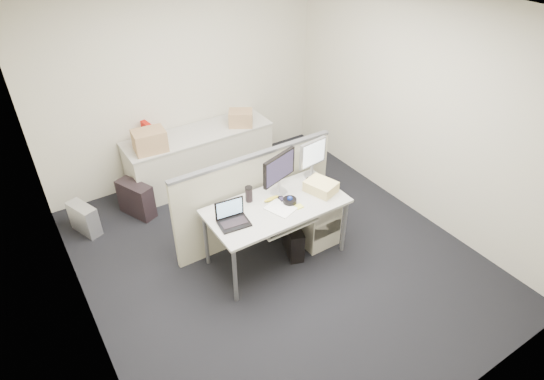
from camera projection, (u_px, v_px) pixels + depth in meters
floor at (276, 256)px, 5.21m from camera, size 4.00×4.50×0.01m
ceiling at (278, 10)px, 3.67m from camera, size 4.00×4.50×0.01m
wall_back at (183, 82)px, 5.99m from camera, size 4.00×0.02×2.70m
wall_front at (471, 304)px, 2.89m from camera, size 4.00×0.02×2.70m
wall_left at (63, 224)px, 3.55m from camera, size 0.02×4.50×2.70m
wall_right at (419, 107)px, 5.33m from camera, size 0.02×4.50×2.70m
desk at (276, 210)px, 4.83m from camera, size 1.50×0.75×0.73m
keyboard_tray at (286, 222)px, 4.73m from camera, size 0.62×0.32×0.02m
drawer_pedestal at (313, 215)px, 5.31m from camera, size 0.40×0.55×0.65m
cubicle_partition at (255, 198)px, 5.20m from camera, size 2.00×0.06×1.10m
back_counter at (200, 157)px, 6.34m from camera, size 2.00×0.60×0.72m
monitor_main at (279, 174)px, 4.85m from camera, size 0.51×0.32×0.48m
monitor_small at (312, 159)px, 5.13m from camera, size 0.39×0.23×0.45m
laptop at (234, 215)px, 4.47m from camera, size 0.33×0.26×0.23m
trackball at (290, 201)px, 4.81m from camera, size 0.17×0.17×0.06m
desk_phone at (317, 182)px, 5.10m from camera, size 0.27×0.25×0.07m
paper_stack at (280, 208)px, 4.74m from camera, size 0.31×0.34×0.01m
sticky_pad at (299, 206)px, 4.76m from camera, size 0.08×0.08×0.01m
travel_mug at (249, 195)px, 4.81m from camera, size 0.09×0.09×0.16m
banana at (271, 199)px, 4.85m from camera, size 0.19×0.05×0.04m
cellphone at (282, 199)px, 4.87m from camera, size 0.07×0.11×0.01m
manila_folders at (321, 187)px, 4.97m from camera, size 0.34×0.38×0.12m
keyboard at (284, 224)px, 4.67m from camera, size 0.48×0.21×0.03m
pc_tower_desk at (293, 240)px, 5.16m from camera, size 0.28×0.43×0.37m
pc_tower_spare_dark at (136, 199)px, 5.74m from camera, size 0.37×0.53×0.46m
pc_tower_spare_silver at (84, 219)px, 5.47m from camera, size 0.30×0.44×0.38m
cardboard_box_left at (150, 141)px, 5.65m from camera, size 0.42×0.33×0.29m
cardboard_box_right at (241, 119)px, 6.25m from camera, size 0.40×0.38×0.23m
red_binder at (149, 134)px, 5.84m from camera, size 0.10×0.30×0.28m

